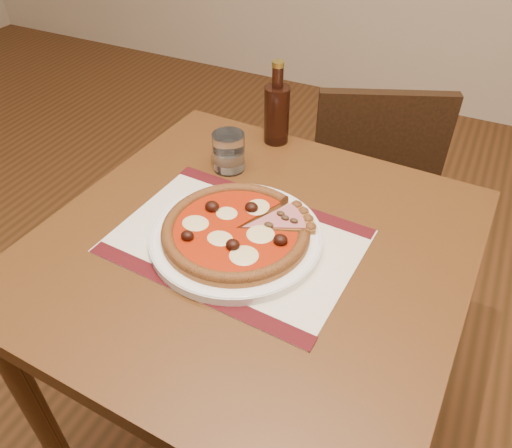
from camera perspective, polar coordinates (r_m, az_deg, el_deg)
The scene contains 8 objects.
table at distance 1.03m, azimuth -0.49°, elevation -6.21°, with size 0.83×0.83×0.75m.
chair_far at distance 1.68m, azimuth 12.66°, elevation 5.21°, with size 0.50×0.50×0.80m.
placemat at distance 0.96m, azimuth -2.27°, elevation -1.96°, with size 0.46×0.33×0.00m, color beige.
plate at distance 0.96m, azimuth -2.29°, elevation -1.52°, with size 0.33×0.33×0.02m, color white.
pizza at distance 0.94m, azimuth -2.33°, elevation -0.63°, with size 0.28×0.28×0.04m.
ham_slice at distance 0.97m, azimuth 3.42°, elevation 0.48°, with size 0.13×0.13×0.02m.
water_glass at distance 1.14m, azimuth -3.13°, elevation 8.25°, with size 0.07×0.07×0.09m, color white.
bottle at distance 1.23m, azimuth 2.39°, elevation 12.71°, with size 0.06×0.06×0.20m.
Camera 1 is at (1.16, 0.11, 1.40)m, focal length 35.00 mm.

